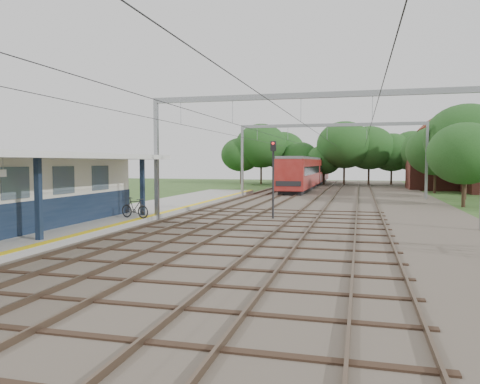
# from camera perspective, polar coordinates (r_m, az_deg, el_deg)

# --- Properties ---
(ground) EXTENTS (160.00, 160.00, 0.00)m
(ground) POSITION_cam_1_polar(r_m,az_deg,el_deg) (11.97, -18.23, -12.97)
(ground) COLOR #2D4C1E
(ground) RESTS_ON ground
(ballast_bed) EXTENTS (18.00, 90.00, 0.10)m
(ballast_bed) POSITION_cam_1_polar(r_m,az_deg,el_deg) (39.84, 11.13, -1.22)
(ballast_bed) COLOR #473D33
(ballast_bed) RESTS_ON ground
(platform) EXTENTS (5.00, 52.00, 0.35)m
(platform) POSITION_cam_1_polar(r_m,az_deg,el_deg) (27.53, -15.68, -3.18)
(platform) COLOR gray
(platform) RESTS_ON ground
(yellow_stripe) EXTENTS (0.45, 52.00, 0.01)m
(yellow_stripe) POSITION_cam_1_polar(r_m,az_deg,el_deg) (26.46, -11.46, -3.00)
(yellow_stripe) COLOR yellow
(yellow_stripe) RESTS_ON platform
(rail_tracks) EXTENTS (11.80, 88.00, 0.15)m
(rail_tracks) POSITION_cam_1_polar(r_m,az_deg,el_deg) (40.05, 7.56, -0.98)
(rail_tracks) COLOR brown
(rail_tracks) RESTS_ON ballast_bed
(catenary_system) EXTENTS (17.22, 88.00, 7.00)m
(catenary_system) POSITION_cam_1_polar(r_m,az_deg,el_deg) (35.10, 9.79, 7.07)
(catenary_system) COLOR gray
(catenary_system) RESTS_ON ground
(tree_band) EXTENTS (31.72, 30.88, 8.82)m
(tree_band) POSITION_cam_1_polar(r_m,az_deg,el_deg) (66.82, 12.40, 4.89)
(tree_band) COLOR #382619
(tree_band) RESTS_ON ground
(house_far) EXTENTS (8.00, 6.12, 8.66)m
(house_far) POSITION_cam_1_polar(r_m,az_deg,el_deg) (62.40, 23.45, 3.22)
(house_far) COLOR brown
(house_far) RESTS_ON ground
(bicycle) EXTENTS (1.94, 0.97, 1.12)m
(bicycle) POSITION_cam_1_polar(r_m,az_deg,el_deg) (26.06, -12.71, -1.89)
(bicycle) COLOR black
(bicycle) RESTS_ON platform
(train) EXTENTS (2.96, 36.87, 3.89)m
(train) POSITION_cam_1_polar(r_m,az_deg,el_deg) (63.94, 8.36, 2.53)
(train) COLOR black
(train) RESTS_ON ballast_bed
(signal_post) EXTENTS (0.32, 0.27, 4.61)m
(signal_post) POSITION_cam_1_polar(r_m,az_deg,el_deg) (27.25, 4.07, 2.76)
(signal_post) COLOR black
(signal_post) RESTS_ON ground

